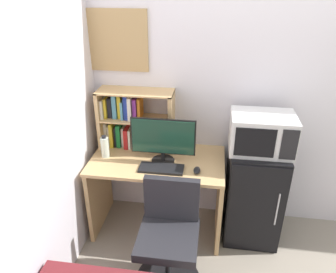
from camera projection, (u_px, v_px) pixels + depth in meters
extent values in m
cube|color=silver|center=(319.00, 97.00, 2.80)|extent=(6.40, 0.04, 2.60)
cube|color=tan|center=(157.00, 161.00, 2.91)|extent=(1.18, 0.67, 0.03)
cube|color=tan|center=(100.00, 190.00, 3.16)|extent=(0.04, 0.60, 0.74)
cube|color=tan|center=(219.00, 201.00, 3.01)|extent=(0.04, 0.60, 0.74)
cube|color=tan|center=(102.00, 118.00, 3.03)|extent=(0.03, 0.26, 0.56)
cube|color=tan|center=(171.00, 122.00, 2.95)|extent=(0.03, 0.26, 0.56)
cube|color=tan|center=(135.00, 92.00, 2.87)|extent=(0.68, 0.26, 0.01)
cube|color=tan|center=(136.00, 119.00, 2.98)|extent=(0.62, 0.26, 0.01)
cube|color=silver|center=(108.00, 132.00, 3.12)|extent=(0.03, 0.16, 0.23)
cube|color=silver|center=(111.00, 134.00, 3.13)|extent=(0.02, 0.15, 0.20)
cube|color=gold|center=(113.00, 133.00, 3.11)|extent=(0.03, 0.18, 0.24)
cube|color=black|center=(117.00, 134.00, 3.12)|extent=(0.02, 0.16, 0.20)
cube|color=#197233|center=(120.00, 134.00, 3.11)|extent=(0.04, 0.17, 0.22)
cube|color=silver|center=(124.00, 135.00, 3.12)|extent=(0.02, 0.15, 0.19)
cube|color=#B21E1E|center=(128.00, 136.00, 3.10)|extent=(0.04, 0.20, 0.19)
cube|color=silver|center=(131.00, 136.00, 3.10)|extent=(0.02, 0.19, 0.19)
cube|color=silver|center=(105.00, 107.00, 2.99)|extent=(0.02, 0.21, 0.18)
cube|color=gold|center=(108.00, 106.00, 2.99)|extent=(0.02, 0.18, 0.18)
cube|color=black|center=(112.00, 106.00, 3.00)|extent=(0.04, 0.16, 0.18)
cube|color=teal|center=(116.00, 105.00, 2.98)|extent=(0.04, 0.17, 0.22)
cube|color=gold|center=(121.00, 105.00, 2.98)|extent=(0.03, 0.15, 0.21)
cube|color=teal|center=(124.00, 108.00, 2.97)|extent=(0.02, 0.20, 0.16)
cube|color=navy|center=(128.00, 105.00, 2.96)|extent=(0.04, 0.19, 0.22)
cube|color=silver|center=(132.00, 106.00, 2.95)|extent=(0.03, 0.21, 0.21)
cube|color=purple|center=(136.00, 107.00, 2.96)|extent=(0.03, 0.18, 0.19)
cube|color=orange|center=(140.00, 107.00, 2.96)|extent=(0.03, 0.16, 0.19)
cylinder|color=black|center=(163.00, 161.00, 2.87)|extent=(0.20, 0.20, 0.02)
cylinder|color=black|center=(163.00, 156.00, 2.84)|extent=(0.04, 0.04, 0.08)
cube|color=black|center=(163.00, 136.00, 2.76)|extent=(0.55, 0.01, 0.33)
cube|color=#193D2D|center=(163.00, 137.00, 2.76)|extent=(0.53, 0.02, 0.30)
cube|color=black|center=(161.00, 168.00, 2.75)|extent=(0.38, 0.16, 0.02)
ellipsoid|color=black|center=(197.00, 170.00, 2.71)|extent=(0.06, 0.10, 0.04)
cylinder|color=silver|center=(105.00, 147.00, 2.90)|extent=(0.07, 0.07, 0.19)
cylinder|color=black|center=(104.00, 137.00, 2.86)|extent=(0.04, 0.04, 0.02)
cube|color=black|center=(253.00, 193.00, 2.98)|extent=(0.48, 0.49, 0.91)
cube|color=black|center=(256.00, 211.00, 2.75)|extent=(0.46, 0.01, 0.88)
cylinder|color=#B2B2B7|center=(277.00, 210.00, 2.70)|extent=(0.01, 0.01, 0.32)
cube|color=silver|center=(262.00, 133.00, 2.70)|extent=(0.52, 0.37, 0.32)
cube|color=black|center=(255.00, 143.00, 2.54)|extent=(0.31, 0.01, 0.24)
cube|color=black|center=(289.00, 145.00, 2.51)|extent=(0.12, 0.01, 0.25)
cylinder|color=black|center=(168.00, 261.00, 2.56)|extent=(0.04, 0.04, 0.42)
cube|color=#232328|center=(168.00, 239.00, 2.46)|extent=(0.45, 0.45, 0.07)
cube|color=#232328|center=(172.00, 199.00, 2.54)|extent=(0.43, 0.06, 0.37)
cube|color=tan|center=(108.00, 40.00, 2.82)|extent=(0.70, 0.02, 0.52)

